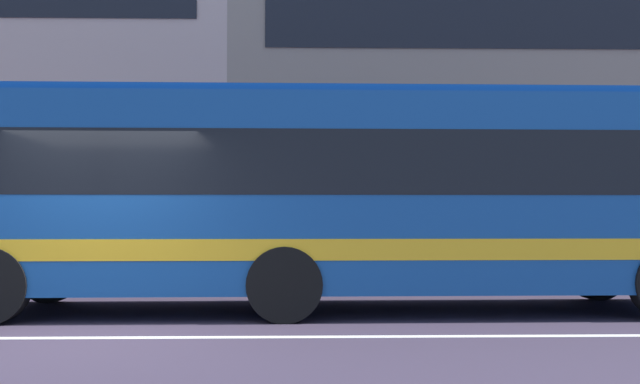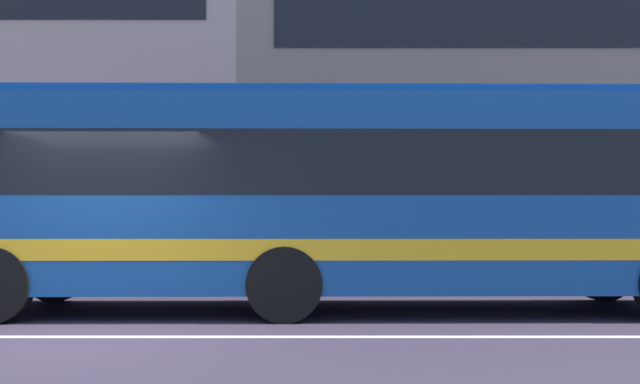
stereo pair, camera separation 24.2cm
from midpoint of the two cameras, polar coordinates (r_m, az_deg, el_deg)
name	(u,v)px [view 2 (the right image)]	position (r m, az deg, el deg)	size (l,w,h in m)	color
ground_plane	(72,337)	(9.01, -18.06, -10.74)	(160.00, 160.00, 0.00)	#372D3E
lane_centre_line	(72,337)	(9.01, -18.06, -10.72)	(60.00, 0.16, 0.01)	silver
apartment_block_right	(619,79)	(26.73, 22.58, 8.17)	(24.52, 11.30, 11.87)	gray
transit_bus	(331,192)	(10.75, 1.50, 0.02)	(10.97, 2.72, 3.17)	#15488D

